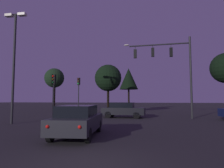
{
  "coord_description": "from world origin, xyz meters",
  "views": [
    {
      "loc": [
        1.64,
        -5.21,
        1.81
      ],
      "look_at": [
        -1.91,
        16.39,
        3.53
      ],
      "focal_mm": 31.69,
      "sensor_mm": 36.0,
      "label": 1
    }
  ],
  "objects_px": {
    "parking_lot_lamp_post": "(14,53)",
    "tree_center_horizon": "(129,79)",
    "traffic_signal_mast_arm": "(169,62)",
    "tree_right_cluster": "(108,78)",
    "traffic_light_corner_right": "(54,87)",
    "traffic_light_corner_left": "(79,88)",
    "tree_behind_sign": "(54,78)",
    "car_crossing_left": "(123,110)",
    "car_nearside_lane": "(78,120)"
  },
  "relations": [
    {
      "from": "traffic_light_corner_left",
      "to": "tree_behind_sign",
      "type": "height_order",
      "value": "tree_behind_sign"
    },
    {
      "from": "tree_center_horizon",
      "to": "traffic_signal_mast_arm",
      "type": "bearing_deg",
      "value": -70.43
    },
    {
      "from": "parking_lot_lamp_post",
      "to": "tree_right_cluster",
      "type": "bearing_deg",
      "value": 68.32
    },
    {
      "from": "traffic_signal_mast_arm",
      "to": "traffic_light_corner_right",
      "type": "relative_size",
      "value": 1.95
    },
    {
      "from": "traffic_signal_mast_arm",
      "to": "traffic_light_corner_left",
      "type": "height_order",
      "value": "traffic_signal_mast_arm"
    },
    {
      "from": "traffic_signal_mast_arm",
      "to": "car_crossing_left",
      "type": "relative_size",
      "value": 1.8
    },
    {
      "from": "traffic_signal_mast_arm",
      "to": "traffic_light_corner_left",
      "type": "bearing_deg",
      "value": 161.96
    },
    {
      "from": "car_crossing_left",
      "to": "tree_right_cluster",
      "type": "xyz_separation_m",
      "value": [
        -2.69,
        6.21,
        3.89
      ]
    },
    {
      "from": "traffic_light_corner_right",
      "to": "tree_center_horizon",
      "type": "distance_m",
      "value": 18.85
    },
    {
      "from": "car_nearside_lane",
      "to": "tree_center_horizon",
      "type": "height_order",
      "value": "tree_center_horizon"
    },
    {
      "from": "traffic_light_corner_right",
      "to": "traffic_signal_mast_arm",
      "type": "bearing_deg",
      "value": 17.29
    },
    {
      "from": "traffic_signal_mast_arm",
      "to": "tree_right_cluster",
      "type": "bearing_deg",
      "value": 140.09
    },
    {
      "from": "car_nearside_lane",
      "to": "tree_right_cluster",
      "type": "relative_size",
      "value": 0.7
    },
    {
      "from": "tree_behind_sign",
      "to": "car_nearside_lane",
      "type": "bearing_deg",
      "value": -61.51
    },
    {
      "from": "tree_behind_sign",
      "to": "traffic_light_corner_right",
      "type": "bearing_deg",
      "value": -64.48
    },
    {
      "from": "traffic_signal_mast_arm",
      "to": "tree_behind_sign",
      "type": "relative_size",
      "value": 1.14
    },
    {
      "from": "tree_right_cluster",
      "to": "traffic_light_corner_right",
      "type": "bearing_deg",
      "value": -109.18
    },
    {
      "from": "traffic_signal_mast_arm",
      "to": "traffic_light_corner_right",
      "type": "bearing_deg",
      "value": -162.71
    },
    {
      "from": "car_nearside_lane",
      "to": "car_crossing_left",
      "type": "bearing_deg",
      "value": 83.75
    },
    {
      "from": "traffic_light_corner_left",
      "to": "traffic_light_corner_right",
      "type": "height_order",
      "value": "traffic_light_corner_left"
    },
    {
      "from": "traffic_light_corner_left",
      "to": "tree_behind_sign",
      "type": "bearing_deg",
      "value": 132.84
    },
    {
      "from": "traffic_light_corner_left",
      "to": "tree_center_horizon",
      "type": "distance_m",
      "value": 12.59
    },
    {
      "from": "traffic_light_corner_right",
      "to": "car_crossing_left",
      "type": "bearing_deg",
      "value": 28.09
    },
    {
      "from": "traffic_signal_mast_arm",
      "to": "tree_center_horizon",
      "type": "distance_m",
      "value": 15.51
    },
    {
      "from": "traffic_light_corner_right",
      "to": "tree_center_horizon",
      "type": "relative_size",
      "value": 0.56
    },
    {
      "from": "tree_center_horizon",
      "to": "parking_lot_lamp_post",
      "type": "bearing_deg",
      "value": -108.6
    },
    {
      "from": "car_crossing_left",
      "to": "traffic_signal_mast_arm",
      "type": "bearing_deg",
      "value": 1.32
    },
    {
      "from": "traffic_signal_mast_arm",
      "to": "parking_lot_lamp_post",
      "type": "relative_size",
      "value": 0.94
    },
    {
      "from": "car_crossing_left",
      "to": "tree_right_cluster",
      "type": "height_order",
      "value": "tree_right_cluster"
    },
    {
      "from": "tree_center_horizon",
      "to": "traffic_light_corner_right",
      "type": "bearing_deg",
      "value": -106.68
    },
    {
      "from": "traffic_light_corner_right",
      "to": "tree_right_cluster",
      "type": "relative_size",
      "value": 0.63
    },
    {
      "from": "car_nearside_lane",
      "to": "tree_center_horizon",
      "type": "xyz_separation_m",
      "value": [
        0.54,
        25.1,
        4.62
      ]
    },
    {
      "from": "car_nearside_lane",
      "to": "car_crossing_left",
      "type": "distance_m",
      "value": 10.45
    },
    {
      "from": "traffic_signal_mast_arm",
      "to": "tree_behind_sign",
      "type": "xyz_separation_m",
      "value": [
        -17.2,
        10.64,
        -0.25
      ]
    },
    {
      "from": "tree_behind_sign",
      "to": "tree_center_horizon",
      "type": "height_order",
      "value": "tree_center_horizon"
    },
    {
      "from": "tree_right_cluster",
      "to": "car_nearside_lane",
      "type": "bearing_deg",
      "value": -84.65
    },
    {
      "from": "parking_lot_lamp_post",
      "to": "traffic_light_corner_right",
      "type": "bearing_deg",
      "value": 61.42
    },
    {
      "from": "traffic_light_corner_left",
      "to": "parking_lot_lamp_post",
      "type": "height_order",
      "value": "parking_lot_lamp_post"
    },
    {
      "from": "traffic_light_corner_left",
      "to": "tree_behind_sign",
      "type": "xyz_separation_m",
      "value": [
        -6.69,
        7.21,
        2.11
      ]
    },
    {
      "from": "car_nearside_lane",
      "to": "tree_behind_sign",
      "type": "bearing_deg",
      "value": 118.49
    },
    {
      "from": "traffic_light_corner_left",
      "to": "car_crossing_left",
      "type": "height_order",
      "value": "traffic_light_corner_left"
    },
    {
      "from": "car_nearside_lane",
      "to": "traffic_signal_mast_arm",
      "type": "bearing_deg",
      "value": 61.33
    },
    {
      "from": "tree_right_cluster",
      "to": "tree_center_horizon",
      "type": "bearing_deg",
      "value": 76.16
    },
    {
      "from": "traffic_light_corner_left",
      "to": "car_crossing_left",
      "type": "relative_size",
      "value": 1.02
    },
    {
      "from": "car_nearside_lane",
      "to": "tree_right_cluster",
      "type": "bearing_deg",
      "value": 95.35
    },
    {
      "from": "traffic_light_corner_left",
      "to": "car_crossing_left",
      "type": "bearing_deg",
      "value": -30.84
    },
    {
      "from": "parking_lot_lamp_post",
      "to": "tree_behind_sign",
      "type": "bearing_deg",
      "value": 106.04
    },
    {
      "from": "traffic_light_corner_right",
      "to": "tree_center_horizon",
      "type": "bearing_deg",
      "value": 73.32
    },
    {
      "from": "tree_center_horizon",
      "to": "tree_behind_sign",
      "type": "bearing_deg",
      "value": -161.7
    },
    {
      "from": "parking_lot_lamp_post",
      "to": "tree_center_horizon",
      "type": "bearing_deg",
      "value": 71.4
    }
  ]
}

